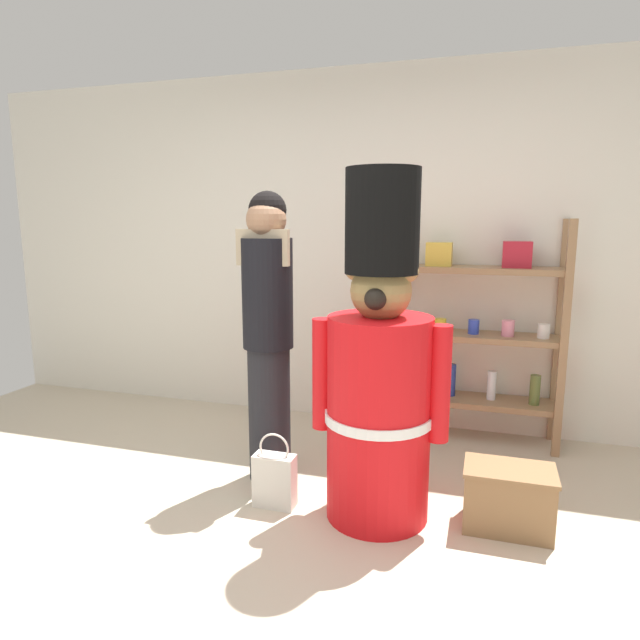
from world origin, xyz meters
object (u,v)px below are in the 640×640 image
teddy_bear_guard (379,379)px  display_crate (508,498)px  merchandise_shelf (474,328)px  person_shopper (268,328)px  shopping_bag (275,479)px

teddy_bear_guard → display_crate: bearing=5.6°
merchandise_shelf → display_crate: bearing=-78.7°
person_shopper → shopping_bag: 0.84m
merchandise_shelf → teddy_bear_guard: 1.29m
merchandise_shelf → person_shopper: (-1.12, -0.98, 0.12)m
teddy_bear_guard → shopping_bag: (-0.54, -0.07, -0.58)m
teddy_bear_guard → merchandise_shelf: bearing=70.9°
merchandise_shelf → teddy_bear_guard: size_ratio=0.87×
teddy_bear_guard → shopping_bag: teddy_bear_guard is taller
teddy_bear_guard → display_crate: (0.65, 0.06, -0.58)m
person_shopper → merchandise_shelf: bearing=41.1°
merchandise_shelf → person_shopper: person_shopper is taller
teddy_bear_guard → display_crate: 0.87m
person_shopper → shopping_bag: (0.15, -0.31, -0.76)m
merchandise_shelf → shopping_bag: (-0.97, -1.29, -0.64)m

